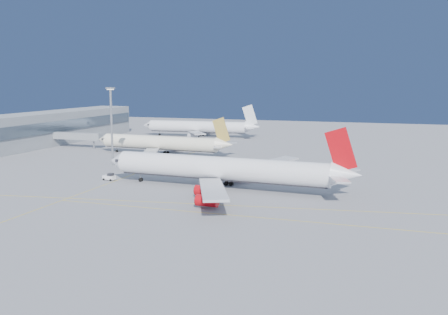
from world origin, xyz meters
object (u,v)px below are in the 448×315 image
Objects in this scene: airliner_third at (200,127)px; pushback_tug at (109,177)px; light_mast at (111,120)px; airliner_etihad at (162,143)px; airliner_virgin at (225,169)px.

pushback_tug is (16.13, -118.10, -4.30)m from airliner_third.
light_mast is (3.43, -94.73, 10.81)m from airliner_third.
pushback_tug is (6.92, -51.92, -3.86)m from airliner_etihad.
light_mast is (-5.79, -28.54, 11.26)m from airliner_etihad.
airliner_virgin is 36.85m from pushback_tug.
airliner_virgin is 18.42× the size of pushback_tug.
light_mast is (-49.27, 24.05, 10.60)m from airliner_virgin.
airliner_virgin is 68.25m from airliner_etihad.
pushback_tug is at bearing -85.12° from airliner_third.
airliner_etihad is 52.52m from pushback_tug.
airliner_third reaches higher than airliner_etihad.
pushback_tug is (-36.56, 0.68, -4.52)m from airliner_virgin.
airliner_virgin reaches higher than airliner_etihad.
airliner_etihad is (-43.48, 52.60, -0.66)m from airliner_virgin.
light_mast reaches higher than airliner_etihad.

